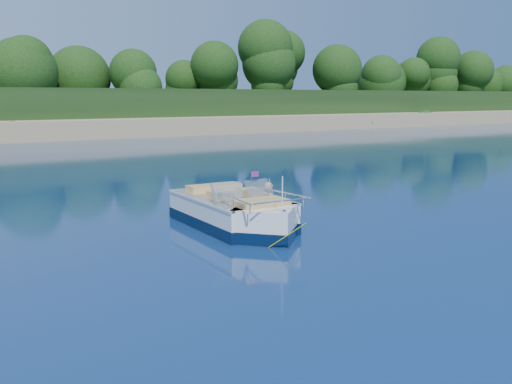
{
  "coord_description": "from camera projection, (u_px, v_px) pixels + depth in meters",
  "views": [
    {
      "loc": [
        -6.62,
        -9.51,
        3.26
      ],
      "look_at": [
        1.2,
        2.62,
        0.85
      ],
      "focal_mm": 40.0,
      "sensor_mm": 36.0,
      "label": 1
    }
  ],
  "objects": [
    {
      "name": "motorboat",
      "position": [
        237.0,
        215.0,
        14.26
      ],
      "size": [
        2.02,
        5.32,
        1.77
      ],
      "rotation": [
        0.0,
        0.0,
        -0.03
      ],
      "color": "white",
      "rests_on": "ground"
    },
    {
      "name": "ground",
      "position": [
        276.0,
        254.0,
        11.96
      ],
      "size": [
        160.0,
        160.0,
        0.0
      ],
      "primitive_type": "plane",
      "color": "#0A2247",
      "rests_on": "ground"
    },
    {
      "name": "boy",
      "position": [
        265.0,
        214.0,
        16.13
      ],
      "size": [
        0.69,
        0.84,
        1.52
      ],
      "primitive_type": "imported",
      "rotation": [
        0.0,
        -0.17,
        2.09
      ],
      "color": "tan",
      "rests_on": "ground"
    },
    {
      "name": "tow_tube",
      "position": [
        267.0,
        211.0,
        16.07
      ],
      "size": [
        1.78,
        1.78,
        0.36
      ],
      "rotation": [
        0.0,
        0.0,
        -0.4
      ],
      "color": "#FFF805",
      "rests_on": "ground"
    }
  ]
}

